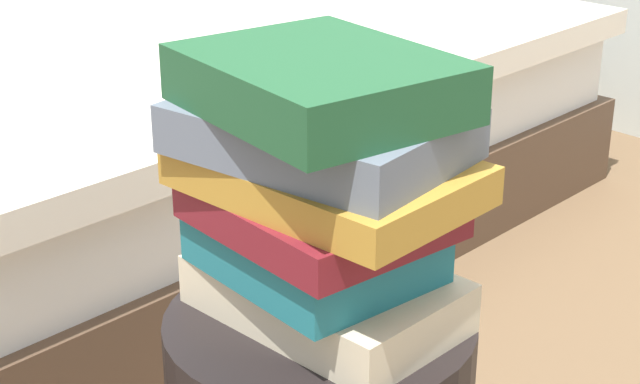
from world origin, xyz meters
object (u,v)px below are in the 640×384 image
Objects in this scene: book_ochre at (325,176)px; book_teal at (313,247)px; book_forest at (319,83)px; book_maroon at (320,206)px; bed at (128,118)px; book_cream at (327,294)px; book_slate at (315,131)px.

book_teal is at bearing 173.94° from book_ochre.
book_ochre is at bearing 88.61° from book_forest.
book_ochre reaches higher than book_teal.
book_ochre is (0.01, -0.01, 0.04)m from book_maroon.
bed is 1.47m from book_maroon.
book_forest is (1.32, -0.59, 0.50)m from bed.
book_teal reaches higher than book_cream.
book_cream is at bearing -27.28° from bed.
book_maroon is 0.04m from book_ochre.
book_forest is at bearing -70.62° from book_cream.
book_teal is 0.13m from book_slate.
book_maroon reaches higher than book_cream.
book_forest reaches higher than book_maroon.
book_teal is 0.95× the size of book_maroon.
book_teal is 0.18m from book_forest.
book_forest reaches higher than bed.
book_cream is at bearing 30.08° from book_maroon.
book_maroon is 0.14m from book_forest.
book_teal is 0.09m from book_ochre.
book_cream is 1.01× the size of book_slate.
book_slate is (1.31, -0.58, 0.45)m from bed.
book_forest is at bearing -41.65° from book_maroon.
book_ochre is (1.32, -0.58, 0.40)m from bed.
book_slate reaches higher than book_ochre.
book_maroon is 0.08m from book_slate.
book_ochre is at bearing -6.64° from book_slate.
book_maroon is (1.31, -0.58, 0.36)m from bed.
book_maroon is at bearing 142.24° from book_forest.
book_ochre is 1.14× the size of book_forest.
book_ochre is 0.05m from book_slate.
book_forest is (0.01, -0.01, 0.05)m from book_slate.
book_forest reaches higher than book_teal.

